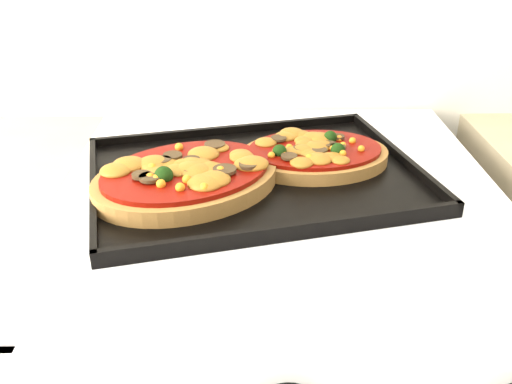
{
  "coord_description": "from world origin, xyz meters",
  "views": [
    {
      "loc": [
        -0.09,
        1.02,
        1.26
      ],
      "look_at": [
        -0.08,
        1.66,
        0.92
      ],
      "focal_mm": 40.0,
      "sensor_mm": 36.0,
      "label": 1
    }
  ],
  "objects": [
    {
      "name": "baking_tray",
      "position": [
        -0.08,
        1.71,
        0.92
      ],
      "size": [
        0.49,
        0.41,
        0.02
      ],
      "primitive_type": "cube",
      "rotation": [
        0.0,
        0.0,
        0.23
      ],
      "color": "black",
      "rests_on": "stove"
    },
    {
      "name": "pizza_left",
      "position": [
        -0.17,
        1.68,
        0.94
      ],
      "size": [
        0.31,
        0.29,
        0.04
      ],
      "primitive_type": null,
      "rotation": [
        0.0,
        0.0,
        0.54
      ],
      "color": "#A66E39",
      "rests_on": "baking_tray"
    },
    {
      "name": "pizza_right",
      "position": [
        0.0,
        1.75,
        0.94
      ],
      "size": [
        0.22,
        0.17,
        0.03
      ],
      "primitive_type": null,
      "rotation": [
        0.0,
        0.0,
        0.1
      ],
      "color": "#A66E39",
      "rests_on": "baking_tray"
    }
  ]
}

